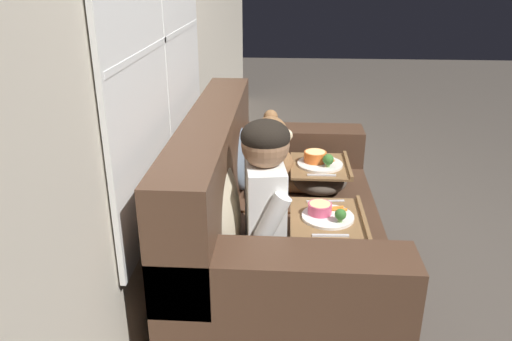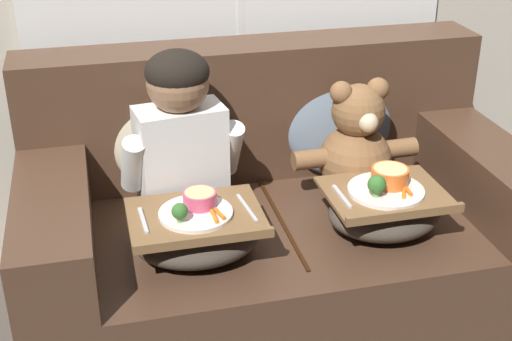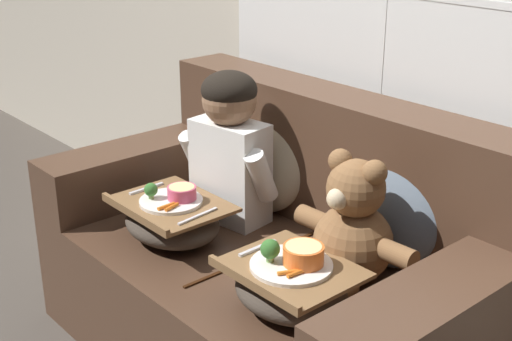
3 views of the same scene
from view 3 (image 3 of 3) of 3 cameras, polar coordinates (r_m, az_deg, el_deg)
The scene contains 7 objects.
couch at distance 2.51m, azimuth 2.07°, elevation -8.20°, with size 1.64×0.92×0.93m.
throw_pillow_behind_child at distance 2.70m, azimuth 0.88°, elevation 1.27°, with size 0.44×0.21×0.45m.
throw_pillow_behind_teddy at distance 2.32m, azimuth 10.80°, elevation -2.60°, with size 0.42×0.20×0.43m.
child_figure at distance 2.56m, azimuth -2.12°, elevation 2.46°, with size 0.41×0.22×0.56m.
teddy_bear at distance 2.20m, azimuth 7.73°, elevation -4.63°, with size 0.45×0.31×0.42m.
lap_tray_child at distance 2.50m, azimuth -6.75°, elevation -3.87°, with size 0.40×0.31×0.21m.
lap_tray_teddy at distance 2.08m, azimuth 2.81°, elevation -9.13°, with size 0.37×0.31×0.22m.
Camera 3 is at (1.58, -1.43, 1.58)m, focal length 50.00 mm.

